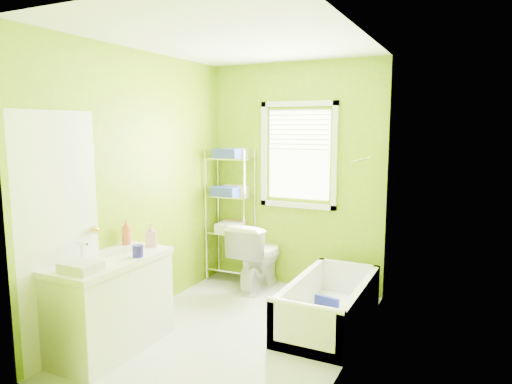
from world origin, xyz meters
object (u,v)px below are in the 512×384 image
at_px(bathtub, 328,311).
at_px(toilet, 258,255).
at_px(wire_shelf_unit, 232,201).
at_px(vanity, 111,301).

distance_m(bathtub, toilet, 1.25).
xyz_separation_m(bathtub, toilet, (-1.05, 0.63, 0.25)).
xyz_separation_m(bathtub, wire_shelf_unit, (-1.46, 0.77, 0.84)).
bearing_deg(vanity, toilet, 76.30).
relative_size(bathtub, vanity, 1.34).
distance_m(bathtub, vanity, 1.98).
xyz_separation_m(vanity, wire_shelf_unit, (0.05, 2.02, 0.56)).
height_order(toilet, vanity, vanity).
bearing_deg(wire_shelf_unit, bathtub, -27.75).
height_order(bathtub, toilet, toilet).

